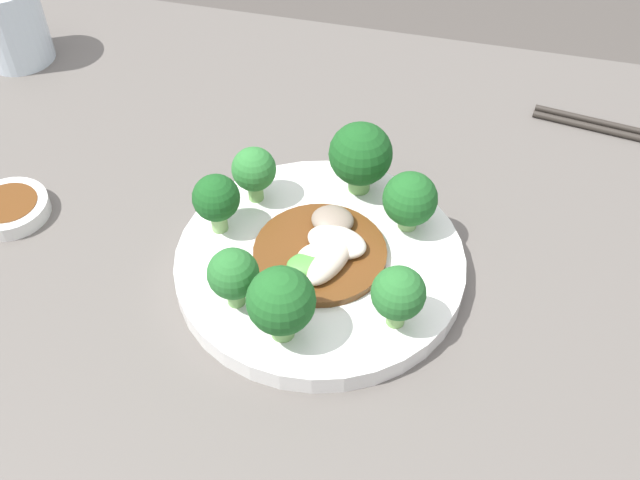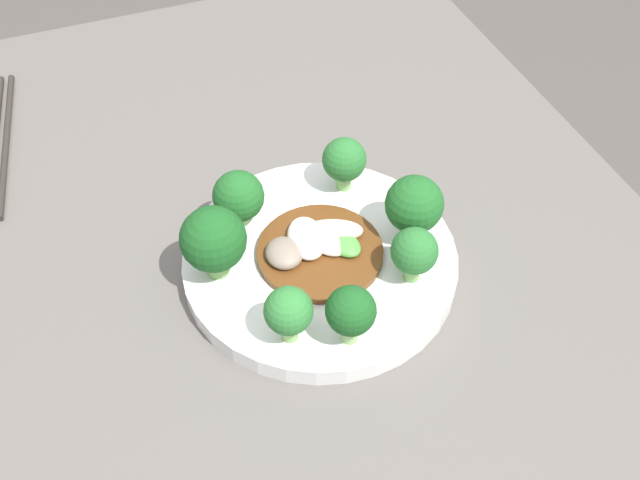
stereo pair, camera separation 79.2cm
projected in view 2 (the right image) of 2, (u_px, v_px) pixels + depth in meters
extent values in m
cube|color=#5B5651|center=(298.00, 468.00, 0.97)|extent=(1.03, 0.75, 0.76)
cylinder|color=white|center=(320.00, 261.00, 0.69)|extent=(0.25, 0.25, 0.02)
cylinder|color=#7AAD5B|center=(289.00, 330.00, 0.62)|extent=(0.01, 0.01, 0.02)
sphere|color=#2D7533|center=(288.00, 311.00, 0.60)|extent=(0.04, 0.04, 0.04)
cylinder|color=#70A356|center=(412.00, 270.00, 0.66)|extent=(0.01, 0.01, 0.02)
sphere|color=#286B2D|center=(414.00, 251.00, 0.64)|extent=(0.04, 0.04, 0.04)
cylinder|color=#89B76B|center=(350.00, 331.00, 0.62)|extent=(0.01, 0.01, 0.02)
sphere|color=#19511E|center=(351.00, 311.00, 0.60)|extent=(0.04, 0.04, 0.04)
cylinder|color=#70A356|center=(217.00, 264.00, 0.67)|extent=(0.02, 0.02, 0.02)
sphere|color=#19511E|center=(213.00, 239.00, 0.64)|extent=(0.06, 0.06, 0.06)
cylinder|color=#70A356|center=(410.00, 227.00, 0.70)|extent=(0.02, 0.02, 0.02)
sphere|color=#1E5B23|center=(414.00, 203.00, 0.67)|extent=(0.05, 0.05, 0.05)
cylinder|color=#7AAD5B|center=(344.00, 180.00, 0.74)|extent=(0.02, 0.02, 0.02)
sphere|color=#286B2D|center=(344.00, 160.00, 0.72)|extent=(0.04, 0.04, 0.04)
cylinder|color=#89B76B|center=(241.00, 216.00, 0.71)|extent=(0.02, 0.02, 0.01)
sphere|color=#1E5B23|center=(238.00, 196.00, 0.69)|extent=(0.05, 0.05, 0.05)
cylinder|color=#5B3314|center=(320.00, 252.00, 0.69)|extent=(0.12, 0.12, 0.01)
ellipsoid|color=gray|center=(289.00, 252.00, 0.67)|extent=(0.04, 0.04, 0.02)
ellipsoid|color=#4C933D|center=(339.00, 241.00, 0.68)|extent=(0.06, 0.04, 0.01)
ellipsoid|color=beige|center=(332.00, 231.00, 0.69)|extent=(0.04, 0.06, 0.02)
ellipsoid|color=silver|center=(306.00, 238.00, 0.68)|extent=(0.06, 0.04, 0.02)
ellipsoid|color=beige|center=(334.00, 242.00, 0.68)|extent=(0.05, 0.05, 0.01)
cylinder|color=#2D2823|center=(6.00, 141.00, 0.82)|extent=(0.24, 0.04, 0.01)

